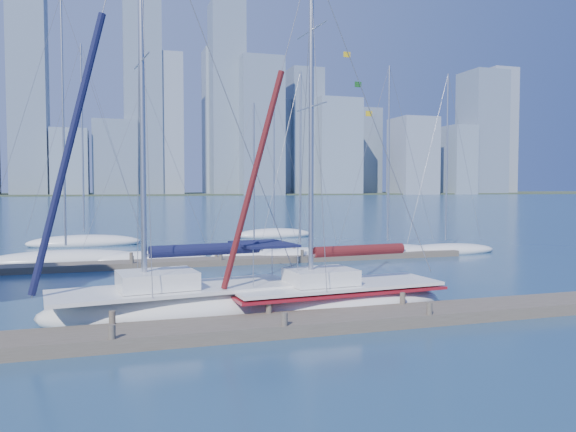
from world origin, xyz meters
name	(u,v)px	position (x,y,z in m)	size (l,w,h in m)	color
ground	(276,331)	(0.00, 0.00, 0.00)	(700.00, 700.00, 0.00)	navy
near_dock	(276,325)	(0.00, 0.00, 0.20)	(26.00, 2.00, 0.40)	brown
far_dock	(235,260)	(2.00, 16.00, 0.18)	(30.00, 1.80, 0.36)	brown
far_shore	(123,195)	(0.00, 320.00, 0.00)	(800.00, 100.00, 1.50)	#38472D
sailboat_navy	(176,284)	(-2.87, 2.82, 1.20)	(9.52, 4.14, 15.85)	white
sailboat_maroon	(335,283)	(2.95, 2.34, 1.03)	(8.80, 3.53, 13.43)	white
bg_boat_0	(66,259)	(-7.72, 18.93, 0.30)	(9.60, 3.68, 16.22)	white
bg_boat_1	(146,258)	(-3.06, 18.45, 0.22)	(7.67, 2.68, 11.18)	white
bg_boat_2	(254,256)	(3.56, 17.55, 0.22)	(5.92, 2.54, 10.18)	white
bg_boat_3	(300,255)	(6.46, 16.93, 0.26)	(6.52, 4.05, 12.21)	white
bg_boat_4	(388,252)	(12.54, 16.66, 0.27)	(7.77, 3.21, 12.93)	white
bg_boat_5	(446,250)	(16.95, 16.62, 0.24)	(7.90, 4.22, 12.62)	white
bg_boat_6	(84,242)	(-7.19, 29.57, 0.31)	(8.87, 3.78, 16.03)	white
bg_boat_7	(274,234)	(9.07, 32.39, 0.29)	(7.36, 3.44, 13.74)	white
skyline	(166,130)	(21.71, 290.54, 35.13)	(503.47, 51.31, 104.47)	gray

